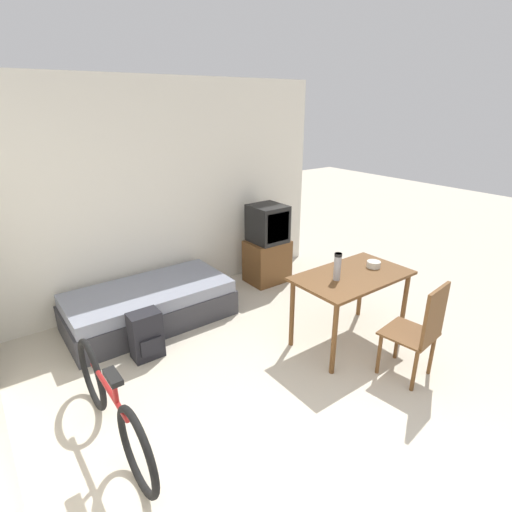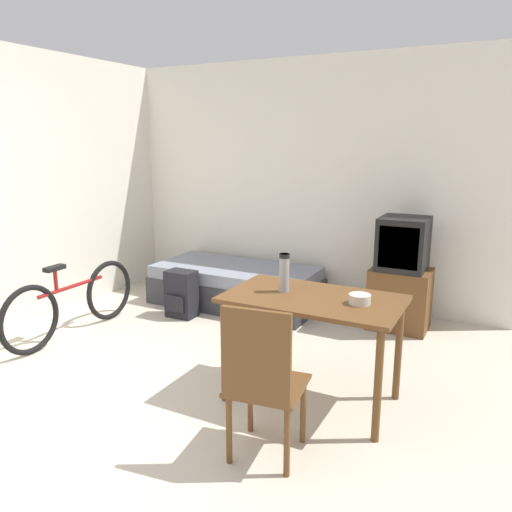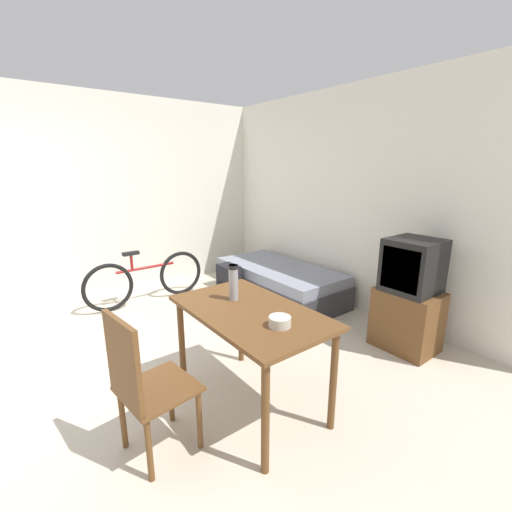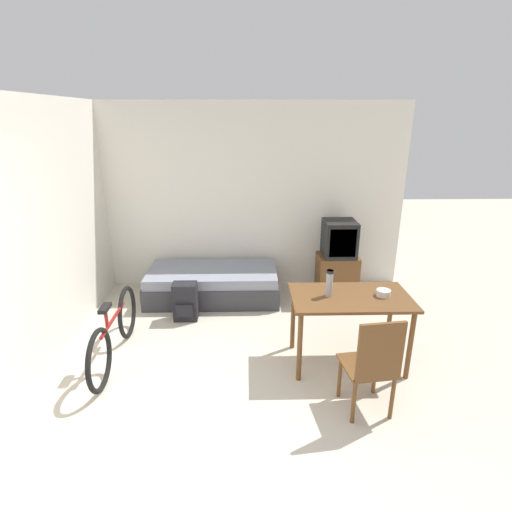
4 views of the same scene
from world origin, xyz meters
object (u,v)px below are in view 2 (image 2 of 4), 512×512
Objects in this scene: daybed at (236,285)px; bicycle at (73,303)px; thermos_flask at (284,271)px; wooden_chair at (262,378)px; tv at (401,276)px; mate_bowl at (360,299)px; dining_table at (313,311)px; backpack at (181,294)px.

bicycle reaches higher than daybed.
wooden_chair is at bearing -73.95° from thermos_flask.
mate_bowl is at bearing -87.75° from tv.
daybed is 1.78m from bicycle.
wooden_chair reaches higher than bicycle.
dining_table is at bearing -46.60° from daybed.
wooden_chair is at bearing -95.63° from tv.
thermos_flask is (1.32, -1.62, 0.71)m from daybed.
daybed is at bearing 122.52° from wooden_chair.
wooden_chair reaches higher than daybed.
dining_table is 2.14m from backpack.
tv is at bearing 92.25° from mate_bowl.
thermos_flask is at bearing -105.77° from tv.
bicycle is at bearing 177.37° from dining_table.
tv is 1.75m from mate_bowl.
bicycle is at bearing 159.67° from wooden_chair.
dining_table is at bearing -2.96° from thermos_flask.
bicycle is at bearing -149.37° from tv.
wooden_chair is at bearing -57.48° from daybed.
daybed is 6.69× the size of thermos_flask.
tv is at bearing 74.23° from thermos_flask.
wooden_chair reaches higher than dining_table.
wooden_chair is (-0.25, -2.53, 0.00)m from tv.
backpack is (-1.85, 1.80, -0.29)m from wooden_chair.
tv reaches higher than thermos_flask.
tv reaches higher than mate_bowl.
daybed is 2.29m from dining_table.
backpack is at bearing 135.82° from wooden_chair.
tv is 1.82m from thermos_flask.
thermos_flask is (-0.23, 0.81, 0.39)m from wooden_chair.
daybed is 2.55m from mate_bowl.
tv is 3.17m from bicycle.
daybed is 2.20m from thermos_flask.
dining_table is at bearing 90.67° from wooden_chair.
dining_table reaches higher than daybed.
thermos_flask is at bearing -50.87° from daybed.
wooden_chair reaches higher than mate_bowl.
thermos_flask reaches higher than bicycle.
daybed is 1.67× the size of tv.
thermos_flask is at bearing 106.05° from wooden_chair.
mate_bowl is at bearing -0.79° from dining_table.
wooden_chair reaches higher than backpack.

